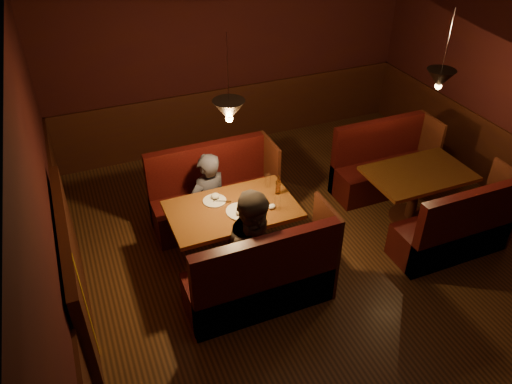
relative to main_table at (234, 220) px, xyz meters
name	(u,v)px	position (x,y,z in m)	size (l,w,h in m)	color
room	(319,202)	(0.80, -0.57, 0.43)	(6.02, 7.02, 2.92)	#382212
main_table	(234,220)	(0.00, 0.00, 0.00)	(1.50, 0.91, 1.05)	#5D2912
main_bench_far	(214,199)	(0.02, 0.85, -0.26)	(1.65, 0.59, 1.13)	black
main_bench_near	(263,283)	(0.02, -0.85, -0.26)	(1.65, 0.59, 1.13)	black
second_table	(416,184)	(2.54, -0.15, -0.05)	(1.35, 0.86, 0.76)	#5D2912
second_bench_far	(381,168)	(2.57, 0.66, -0.28)	(1.49, 0.56, 1.07)	black
second_bench_near	(456,233)	(2.57, -0.96, -0.28)	(1.49, 0.56, 1.07)	black
diner_a	(207,184)	(-0.12, 0.62, 0.16)	(0.57, 0.37, 1.56)	#312F3A
diner_b	(257,233)	(0.04, -0.61, 0.25)	(0.84, 0.66, 1.73)	#41352F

